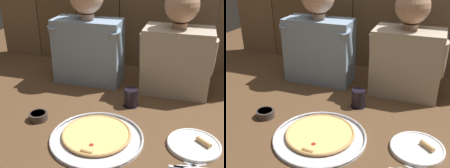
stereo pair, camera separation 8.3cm
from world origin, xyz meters
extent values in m
plane|color=brown|center=(0.00, 0.00, 0.00)|extent=(3.20, 3.20, 0.00)
cylinder|color=silver|center=(-0.02, -0.10, 0.00)|extent=(0.42, 0.42, 0.01)
torus|color=silver|center=(-0.02, -0.10, 0.01)|extent=(0.42, 0.42, 0.01)
cylinder|color=#B23823|center=(-0.02, -0.08, 0.01)|extent=(0.31, 0.31, 0.00)
cylinder|color=#F4D170|center=(-0.02, -0.08, 0.01)|extent=(0.29, 0.29, 0.01)
torus|color=tan|center=(-0.02, -0.08, 0.01)|extent=(0.31, 0.31, 0.01)
cube|color=#EFC660|center=(-0.01, -0.17, 0.01)|extent=(0.06, 0.10, 0.01)
cylinder|color=tan|center=(-0.02, -0.22, 0.02)|extent=(0.05, 0.03, 0.02)
cylinder|color=#A3281E|center=(-0.02, -0.17, 0.02)|extent=(0.02, 0.02, 0.00)
cylinder|color=white|center=(0.40, -0.03, 0.01)|extent=(0.23, 0.23, 0.01)
torus|color=white|center=(0.40, -0.03, 0.01)|extent=(0.23, 0.23, 0.01)
cylinder|color=tan|center=(0.44, -0.02, 0.02)|extent=(0.07, 0.06, 0.02)
cylinder|color=black|center=(0.06, 0.23, 0.00)|extent=(0.08, 0.08, 0.01)
cylinder|color=black|center=(0.06, 0.23, 0.05)|extent=(0.07, 0.07, 0.09)
cylinder|color=#3D332D|center=(-0.34, -0.03, 0.02)|extent=(0.09, 0.09, 0.04)
cylinder|color=#B23823|center=(-0.34, -0.03, 0.03)|extent=(0.07, 0.07, 0.02)
cube|color=silver|center=(0.41, -0.16, 0.00)|extent=(0.09, 0.05, 0.01)
cube|color=silver|center=(0.35, -0.18, 0.00)|extent=(0.04, 0.03, 0.01)
cube|color=silver|center=(0.36, -0.18, 0.00)|extent=(0.10, 0.02, 0.01)
cube|color=silver|center=(0.41, -0.16, 0.00)|extent=(0.09, 0.04, 0.01)
cube|color=#849EB7|center=(-0.27, 0.48, 0.20)|extent=(0.41, 0.19, 0.39)
cylinder|color=#DBAD8E|center=(-0.27, 0.48, 0.41)|extent=(0.08, 0.08, 0.03)
cylinder|color=#849EB7|center=(-0.45, 0.44, 0.26)|extent=(0.08, 0.14, 0.23)
cylinder|color=#849EB7|center=(-0.08, 0.44, 0.26)|extent=(0.08, 0.14, 0.23)
cube|color=#B2A38E|center=(0.27, 0.48, 0.19)|extent=(0.38, 0.22, 0.38)
cylinder|color=tan|center=(0.27, 0.48, 0.39)|extent=(0.08, 0.08, 0.03)
sphere|color=tan|center=(0.27, 0.48, 0.50)|extent=(0.18, 0.18, 0.18)
sphere|color=brown|center=(0.27, 0.49, 0.51)|extent=(0.17, 0.17, 0.17)
cylinder|color=#B2A38E|center=(0.10, 0.44, 0.25)|extent=(0.08, 0.11, 0.22)
cylinder|color=#B2A38E|center=(0.43, 0.44, 0.25)|extent=(0.08, 0.12, 0.22)
camera|label=1|loc=(0.34, -1.07, 0.76)|focal=45.56mm
camera|label=2|loc=(0.42, -1.05, 0.76)|focal=45.56mm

